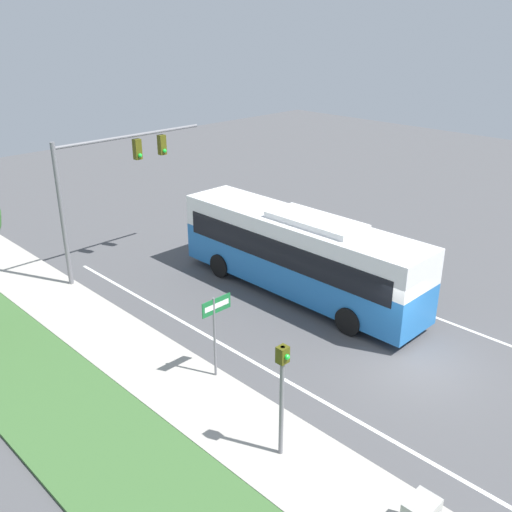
% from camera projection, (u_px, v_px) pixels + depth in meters
% --- Properties ---
extents(ground_plane, '(80.00, 80.00, 0.00)m').
position_uv_depth(ground_plane, '(406.00, 363.00, 19.21)').
color(ground_plane, '#4C4C4F').
extents(sidewalk, '(2.80, 80.00, 0.12)m').
position_uv_depth(sidewalk, '(281.00, 453.00, 15.16)').
color(sidewalk, '#ADA89E').
rests_on(sidewalk, ground_plane).
extents(lane_divider_near, '(0.14, 30.00, 0.01)m').
position_uv_depth(lane_divider_near, '(340.00, 411.00, 16.87)').
color(lane_divider_near, silver).
rests_on(lane_divider_near, ground_plane).
extents(lane_divider_far, '(0.14, 30.00, 0.01)m').
position_uv_depth(lane_divider_far, '(457.00, 325.00, 21.54)').
color(lane_divider_far, silver).
rests_on(lane_divider_far, ground_plane).
extents(bus, '(2.61, 11.41, 3.57)m').
position_uv_depth(bus, '(298.00, 251.00, 23.30)').
color(bus, '#236BB7').
rests_on(bus, ground_plane).
extents(signal_gantry, '(7.36, 0.41, 6.25)m').
position_uv_depth(signal_gantry, '(108.00, 174.00, 24.45)').
color(signal_gantry, slate).
rests_on(signal_gantry, ground_plane).
extents(pedestrian_signal, '(0.28, 0.34, 3.38)m').
position_uv_depth(pedestrian_signal, '(282.00, 385.00, 14.26)').
color(pedestrian_signal, slate).
rests_on(pedestrian_signal, ground_plane).
extents(street_sign, '(1.13, 0.08, 2.89)m').
position_uv_depth(street_sign, '(216.00, 323.00, 17.68)').
color(street_sign, slate).
rests_on(street_sign, ground_plane).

